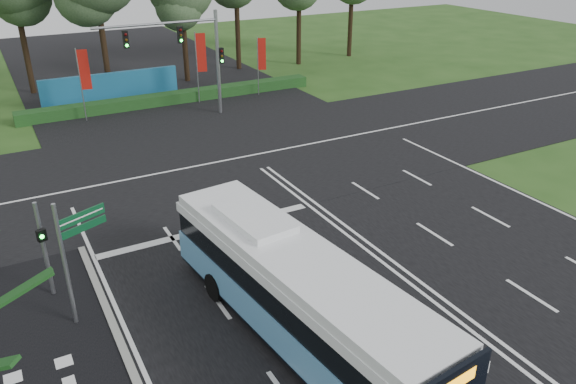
% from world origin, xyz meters
% --- Properties ---
extents(ground, '(120.00, 120.00, 0.00)m').
position_xyz_m(ground, '(0.00, 0.00, 0.00)').
color(ground, '#264A18').
rests_on(ground, ground).
extents(road_main, '(20.00, 120.00, 0.04)m').
position_xyz_m(road_main, '(0.00, 0.00, 0.02)').
color(road_main, black).
rests_on(road_main, ground).
extents(road_cross, '(120.00, 14.00, 0.05)m').
position_xyz_m(road_cross, '(0.00, 12.00, 0.03)').
color(road_cross, black).
rests_on(road_cross, ground).
extents(city_bus, '(3.70, 12.00, 3.39)m').
position_xyz_m(city_bus, '(-5.09, -2.98, 1.71)').
color(city_bus, '#5392C2').
rests_on(city_bus, ground).
extents(pedestrian_signal, '(0.34, 0.43, 3.66)m').
position_xyz_m(pedestrian_signal, '(-11.54, 3.21, 2.00)').
color(pedestrian_signal, gray).
rests_on(pedestrian_signal, ground).
extents(street_sign, '(1.60, 0.75, 4.41)m').
position_xyz_m(street_sign, '(-10.80, 1.34, 2.75)').
color(street_sign, gray).
rests_on(street_sign, ground).
extents(banner_flag_left, '(0.71, 0.20, 4.88)m').
position_xyz_m(banner_flag_left, '(-6.40, 23.11, 3.17)').
color(banner_flag_left, gray).
rests_on(banner_flag_left, ground).
extents(banner_flag_mid, '(0.75, 0.20, 5.16)m').
position_xyz_m(banner_flag_mid, '(1.89, 23.69, 3.34)').
color(banner_flag_mid, gray).
rests_on(banner_flag_mid, ground).
extents(banner_flag_right, '(0.64, 0.25, 4.47)m').
position_xyz_m(banner_flag_right, '(6.62, 23.33, 2.92)').
color(banner_flag_right, gray).
rests_on(banner_flag_right, ground).
extents(traffic_light_gantry, '(8.41, 0.28, 7.00)m').
position_xyz_m(traffic_light_gantry, '(0.21, 20.50, 4.66)').
color(traffic_light_gantry, gray).
rests_on(traffic_light_gantry, ground).
extents(hedge, '(22.00, 1.20, 0.80)m').
position_xyz_m(hedge, '(0.00, 24.50, 0.40)').
color(hedge, '#193D16').
rests_on(hedge, ground).
extents(blue_hoarding, '(10.00, 0.30, 2.20)m').
position_xyz_m(blue_hoarding, '(-4.00, 27.00, 1.10)').
color(blue_hoarding, '#1A608C').
rests_on(blue_hoarding, ground).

